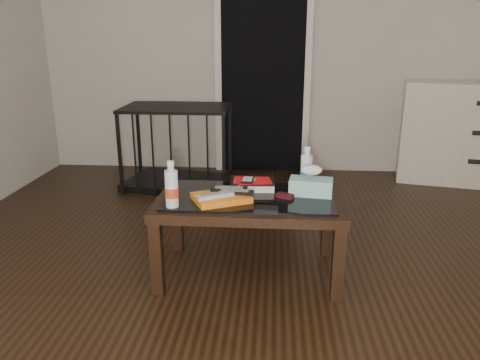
% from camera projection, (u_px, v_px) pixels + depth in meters
% --- Properties ---
extents(ground, '(5.00, 5.00, 0.00)m').
position_uv_depth(ground, '(327.00, 309.00, 2.31)').
color(ground, black).
rests_on(ground, ground).
extents(doorway, '(0.90, 0.08, 2.07)m').
position_uv_depth(doorway, '(263.00, 65.00, 4.38)').
color(doorway, black).
rests_on(doorway, ground).
extents(coffee_table, '(1.00, 0.60, 0.46)m').
position_uv_depth(coffee_table, '(249.00, 207.00, 2.55)').
color(coffee_table, black).
rests_on(coffee_table, ground).
extents(dresser, '(1.28, 0.75, 0.90)m').
position_uv_depth(dresser, '(471.00, 133.00, 4.19)').
color(dresser, silver).
rests_on(dresser, ground).
extents(pet_crate, '(0.99, 0.76, 0.71)m').
position_uv_depth(pet_crate, '(179.00, 161.00, 4.11)').
color(pet_crate, black).
rests_on(pet_crate, ground).
extents(magazines, '(0.34, 0.31, 0.03)m').
position_uv_depth(magazines, '(221.00, 198.00, 2.46)').
color(magazines, orange).
rests_on(magazines, coffee_table).
extents(remote_silver, '(0.20, 0.14, 0.02)m').
position_uv_depth(remote_silver, '(215.00, 195.00, 2.41)').
color(remote_silver, '#ACADB1').
rests_on(remote_silver, magazines).
extents(remote_black_front, '(0.21, 0.08, 0.02)m').
position_uv_depth(remote_black_front, '(235.00, 192.00, 2.47)').
color(remote_black_front, black).
rests_on(remote_black_front, magazines).
extents(remote_black_back, '(0.20, 0.06, 0.02)m').
position_uv_depth(remote_black_back, '(229.00, 189.00, 2.52)').
color(remote_black_back, black).
rests_on(remote_black_back, magazines).
extents(textbook, '(0.26, 0.21, 0.05)m').
position_uv_depth(textbook, '(253.00, 184.00, 2.66)').
color(textbook, black).
rests_on(textbook, coffee_table).
extents(dvd_mailers, '(0.19, 0.14, 0.01)m').
position_uv_depth(dvd_mailers, '(251.00, 180.00, 2.64)').
color(dvd_mailers, red).
rests_on(dvd_mailers, textbook).
extents(ipod, '(0.07, 0.11, 0.02)m').
position_uv_depth(ipod, '(248.00, 180.00, 2.60)').
color(ipod, black).
rests_on(ipod, dvd_mailers).
extents(flip_phone, '(0.10, 0.08, 0.02)m').
position_uv_depth(flip_phone, '(285.00, 196.00, 2.50)').
color(flip_phone, black).
rests_on(flip_phone, coffee_table).
extents(wallet, '(0.12, 0.07, 0.02)m').
position_uv_depth(wallet, '(266.00, 209.00, 2.31)').
color(wallet, black).
rests_on(wallet, coffee_table).
extents(water_bottle_left, '(0.08, 0.08, 0.24)m').
position_uv_depth(water_bottle_left, '(171.00, 184.00, 2.34)').
color(water_bottle_left, silver).
rests_on(water_bottle_left, coffee_table).
extents(water_bottle_right, '(0.08, 0.08, 0.24)m').
position_uv_depth(water_bottle_right, '(306.00, 167.00, 2.64)').
color(water_bottle_right, silver).
rests_on(water_bottle_right, coffee_table).
extents(tissue_box, '(0.24, 0.15, 0.09)m').
position_uv_depth(tissue_box, '(311.00, 187.00, 2.54)').
color(tissue_box, teal).
rests_on(tissue_box, coffee_table).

